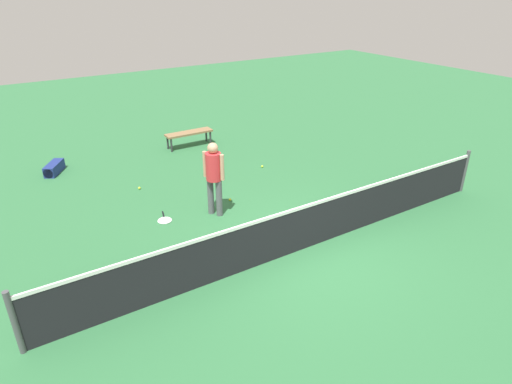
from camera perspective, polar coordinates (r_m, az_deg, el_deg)
ground_plane at (r=8.78m, az=6.03°, el=-7.36°), size 40.00×40.00×0.00m
court_net at (r=8.52m, az=6.19°, el=-4.53°), size 10.09×0.09×1.07m
player_near_side at (r=9.57m, az=-5.49°, el=2.46°), size 0.47×0.49×1.70m
tennis_racket_near_player at (r=9.91m, az=-11.77°, el=-3.56°), size 0.39×0.61×0.03m
tennis_ball_near_player at (r=10.55m, az=-3.39°, el=-0.99°), size 0.07×0.07×0.07m
tennis_ball_by_net at (r=12.43m, az=0.81°, el=3.33°), size 0.07×0.07×0.07m
tennis_ball_midcourt at (r=11.51m, az=-14.89°, el=0.50°), size 0.07×0.07×0.07m
courtside_bench at (r=14.11m, az=-8.69°, el=7.46°), size 1.50×0.41×0.48m
equipment_bag at (r=13.22m, az=-24.76°, el=2.78°), size 0.66×0.83×0.28m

